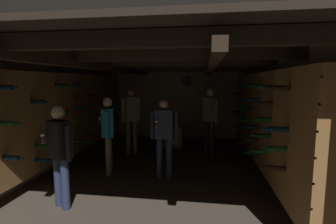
# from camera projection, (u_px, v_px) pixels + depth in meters

# --- Properties ---
(ground_plane) EXTENTS (8.40, 8.40, 0.00)m
(ground_plane) POSITION_uv_depth(u_px,v_px,m) (159.00, 169.00, 5.35)
(ground_plane) COLOR #473D33
(room_shell) EXTENTS (4.72, 6.52, 2.41)m
(room_shell) POSITION_uv_depth(u_px,v_px,m) (161.00, 102.00, 5.44)
(room_shell) COLOR gray
(room_shell) RESTS_ON ground_plane
(wine_crate_stack) EXTENTS (0.52, 0.35, 0.60)m
(wine_crate_stack) POSITION_uv_depth(u_px,v_px,m) (174.00, 136.00, 7.20)
(wine_crate_stack) COLOR olive
(wine_crate_stack) RESTS_ON ground_plane
(display_bottle) EXTENTS (0.08, 0.08, 0.35)m
(display_bottle) POSITION_uv_depth(u_px,v_px,m) (171.00, 121.00, 7.22)
(display_bottle) COLOR #143819
(display_bottle) RESTS_ON wine_crate_stack
(person_host_center) EXTENTS (0.54, 0.34, 1.57)m
(person_host_center) POSITION_uv_depth(u_px,v_px,m) (164.00, 130.00, 4.78)
(person_host_center) COLOR #232D4C
(person_host_center) RESTS_ON ground_plane
(person_guest_far_left) EXTENTS (0.43, 0.44, 1.72)m
(person_guest_far_left) POSITION_uv_depth(u_px,v_px,m) (131.00, 113.00, 6.46)
(person_guest_far_left) COLOR brown
(person_guest_far_left) RESTS_ON ground_plane
(person_guest_near_left) EXTENTS (0.48, 0.36, 1.54)m
(person_guest_near_left) POSITION_uv_depth(u_px,v_px,m) (60.00, 148.00, 3.63)
(person_guest_near_left) COLOR #232D4C
(person_guest_near_left) RESTS_ON ground_plane
(person_guest_mid_left) EXTENTS (0.39, 0.52, 1.57)m
(person_guest_mid_left) POSITION_uv_depth(u_px,v_px,m) (108.00, 128.00, 5.02)
(person_guest_mid_left) COLOR brown
(person_guest_mid_left) RESTS_ON ground_plane
(person_guest_far_right) EXTENTS (0.44, 0.43, 1.71)m
(person_guest_far_right) POSITION_uv_depth(u_px,v_px,m) (210.00, 114.00, 6.43)
(person_guest_far_right) COLOR #2D2D33
(person_guest_far_right) RESTS_ON ground_plane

